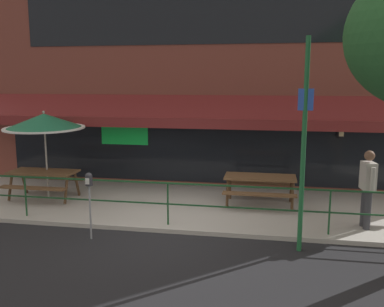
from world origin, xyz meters
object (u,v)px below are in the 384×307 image
(pedestrian_walking, at_px, (368,185))
(street_sign_pole, at_px, (304,145))
(picnic_table_centre, at_px, (260,182))
(parking_meter_far, at_px, (89,186))
(patio_umbrella_left, at_px, (44,122))
(picnic_table_left, at_px, (44,177))

(pedestrian_walking, xyz_separation_m, street_sign_pole, (-1.48, -1.32, 1.04))
(picnic_table_centre, height_order, pedestrian_walking, pedestrian_walking)
(parking_meter_far, distance_m, street_sign_pole, 4.36)
(picnic_table_centre, height_order, street_sign_pole, street_sign_pole)
(parking_meter_far, xyz_separation_m, street_sign_pole, (4.25, 0.14, 0.95))
(patio_umbrella_left, relative_size, street_sign_pole, 0.58)
(picnic_table_centre, bearing_deg, street_sign_pole, -72.44)
(picnic_table_left, distance_m, picnic_table_centre, 5.79)
(patio_umbrella_left, distance_m, street_sign_pole, 7.04)
(picnic_table_centre, relative_size, street_sign_pole, 0.44)
(patio_umbrella_left, xyz_separation_m, street_sign_pole, (6.61, -2.41, -0.08))
(parking_meter_far, height_order, street_sign_pole, street_sign_pole)
(patio_umbrella_left, bearing_deg, pedestrian_walking, -7.68)
(picnic_table_centre, bearing_deg, picnic_table_left, -175.85)
(picnic_table_left, height_order, picnic_table_centre, same)
(picnic_table_left, xyz_separation_m, pedestrian_walking, (8.09, -0.90, 0.35))
(picnic_table_left, xyz_separation_m, picnic_table_centre, (5.78, 0.42, 0.00))
(patio_umbrella_left, bearing_deg, parking_meter_far, -47.25)
(parking_meter_far, relative_size, street_sign_pole, 0.35)
(patio_umbrella_left, bearing_deg, picnic_table_centre, 2.21)
(picnic_table_left, height_order, parking_meter_far, parking_meter_far)
(picnic_table_left, bearing_deg, picnic_table_centre, 4.15)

